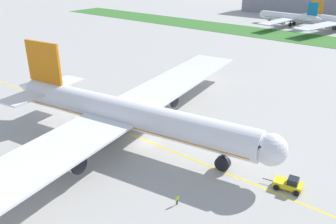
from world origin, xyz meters
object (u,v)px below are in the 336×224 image
object	(u,v)px
airliner_foreground	(124,114)
parked_airliner_far_left	(290,17)
ground_crew_marshaller_front	(177,199)
pushback_tug	(289,184)
ground_crew_wingwalker_port	(54,137)

from	to	relation	value
airliner_foreground	parked_airliner_far_left	world-z (taller)	airliner_foreground
parked_airliner_far_left	ground_crew_marshaller_front	bearing A→B (deg)	-74.22
parked_airliner_far_left	airliner_foreground	bearing A→B (deg)	-80.57
pushback_tug	parked_airliner_far_left	size ratio (longest dim) A/B	0.11
airliner_foreground	pushback_tug	xyz separation A→B (m)	(30.02, 4.80, -4.80)
pushback_tug	parked_airliner_far_left	bearing A→B (deg)	111.30
airliner_foreground	ground_crew_marshaller_front	xyz separation A→B (m)	(19.06, -8.67, -4.81)
ground_crew_marshaller_front	parked_airliner_far_left	distance (m)	157.12
pushback_tug	airliner_foreground	bearing A→B (deg)	-170.91
pushback_tug	ground_crew_wingwalker_port	xyz separation A→B (m)	(-40.61, -13.48, 0.08)
airliner_foreground	ground_crew_wingwalker_port	bearing A→B (deg)	-140.69
ground_crew_wingwalker_port	pushback_tug	bearing A→B (deg)	18.36
ground_crew_wingwalker_port	ground_crew_marshaller_front	distance (m)	29.65
pushback_tug	ground_crew_marshaller_front	world-z (taller)	pushback_tug
pushback_tug	parked_airliner_far_left	distance (m)	147.82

